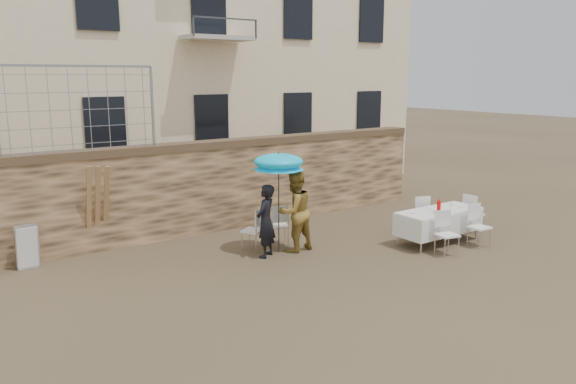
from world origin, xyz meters
TOP-DOWN VIEW (x-y plane):
  - ground at (0.00, 0.00)m, footprint 80.00×80.00m
  - stone_wall at (0.00, 5.00)m, footprint 13.00×0.50m
  - chain_link_fence at (-3.00, 5.00)m, footprint 3.20×0.06m
  - man_suit at (-0.03, 2.41)m, footprint 0.69×0.64m
  - woman_dress at (0.72, 2.41)m, footprint 0.93×0.75m
  - umbrella at (0.37, 2.51)m, footprint 1.11×1.11m
  - couple_chair_left at (-0.03, 2.96)m, footprint 0.66×0.66m
  - couple_chair_right at (0.67, 2.96)m, footprint 0.62×0.62m
  - banquet_table at (3.82, 1.01)m, footprint 2.10×0.85m
  - soda_bottle at (3.62, 0.86)m, footprint 0.09×0.09m
  - table_chair_front_left at (3.22, 0.26)m, footprint 0.57×0.57m
  - table_chair_front_right at (4.32, 0.26)m, footprint 0.50×0.50m
  - table_chair_back at (4.02, 1.81)m, footprint 0.61×0.61m
  - table_chair_side at (5.22, 1.11)m, footprint 0.50×0.50m
  - chair_stack_right at (-4.36, 4.59)m, footprint 0.46×0.32m
  - wood_planks at (-2.76, 4.66)m, footprint 0.70×0.20m

SIDE VIEW (x-z plane):
  - ground at x=0.00m, z-range 0.00..0.00m
  - chair_stack_right at x=-4.36m, z-range 0.00..0.92m
  - couple_chair_left at x=-0.03m, z-range 0.00..0.96m
  - couple_chair_right at x=0.67m, z-range 0.00..0.96m
  - table_chair_front_left at x=3.22m, z-range 0.00..0.96m
  - table_chair_front_right at x=4.32m, z-range 0.00..0.96m
  - table_chair_back at x=4.02m, z-range 0.00..0.96m
  - table_chair_side at x=5.22m, z-range 0.00..0.96m
  - banquet_table at x=3.82m, z-range 0.34..1.12m
  - man_suit at x=-0.03m, z-range 0.00..1.57m
  - woman_dress at x=0.72m, z-range 0.00..1.79m
  - soda_bottle at x=3.62m, z-range 0.77..1.04m
  - wood_planks at x=-2.76m, z-range 0.00..2.00m
  - stone_wall at x=0.00m, z-range 0.00..2.20m
  - umbrella at x=0.37m, z-range 0.92..2.98m
  - chain_link_fence at x=-3.00m, z-range 2.20..4.00m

